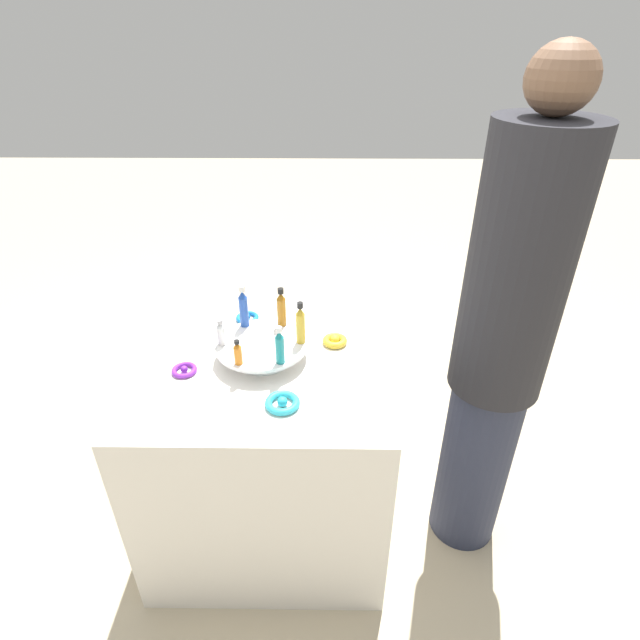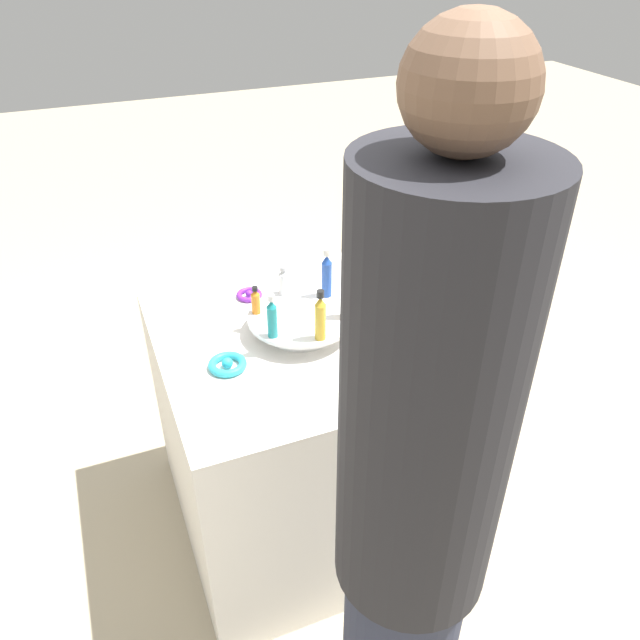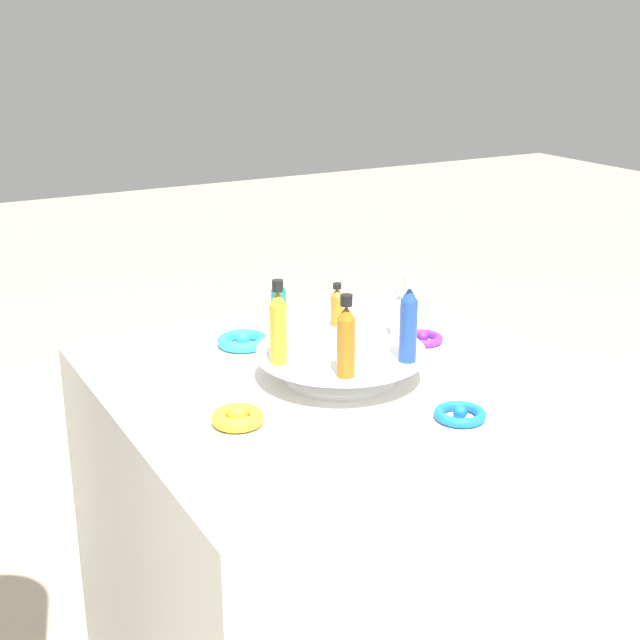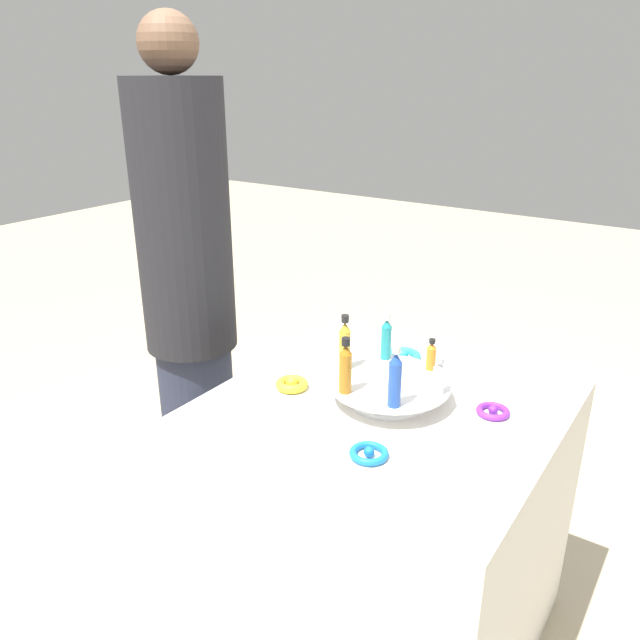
% 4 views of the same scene
% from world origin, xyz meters
% --- Properties ---
extents(party_table, '(0.82, 0.82, 0.77)m').
position_xyz_m(party_table, '(0.00, 0.00, 0.39)').
color(party_table, silver).
rests_on(party_table, ground_plane).
extents(display_stand, '(0.31, 0.31, 0.06)m').
position_xyz_m(display_stand, '(0.00, 0.00, 0.81)').
color(display_stand, white).
rests_on(display_stand, party_table).
extents(bottle_teal, '(0.03, 0.03, 0.13)m').
position_xyz_m(bottle_teal, '(0.07, -0.11, 0.89)').
color(bottle_teal, teal).
rests_on(bottle_teal, display_stand).
extents(bottle_gold, '(0.03, 0.03, 0.15)m').
position_xyz_m(bottle_gold, '(0.13, 0.01, 0.90)').
color(bottle_gold, gold).
rests_on(bottle_gold, display_stand).
extents(bottle_amber, '(0.03, 0.03, 0.14)m').
position_xyz_m(bottle_amber, '(0.06, 0.11, 0.90)').
color(bottle_amber, '#AD6B19').
rests_on(bottle_amber, display_stand).
extents(bottle_blue, '(0.03, 0.03, 0.15)m').
position_xyz_m(bottle_blue, '(-0.07, 0.11, 0.90)').
color(bottle_blue, '#234CAD').
rests_on(bottle_blue, display_stand).
extents(bottle_clear, '(0.03, 0.03, 0.09)m').
position_xyz_m(bottle_clear, '(-0.13, -0.01, 0.87)').
color(bottle_clear, silver).
rests_on(bottle_clear, display_stand).
extents(bottle_orange, '(0.03, 0.03, 0.08)m').
position_xyz_m(bottle_orange, '(-0.06, -0.11, 0.87)').
color(bottle_orange, orange).
rests_on(bottle_orange, display_stand).
extents(ribbon_bow_blue, '(0.09, 0.09, 0.02)m').
position_xyz_m(ribbon_bow_blue, '(-0.08, 0.24, 0.78)').
color(ribbon_bow_blue, blue).
rests_on(ribbon_bow_blue, party_table).
extents(ribbon_bow_purple, '(0.08, 0.08, 0.02)m').
position_xyz_m(ribbon_bow_purple, '(-0.24, -0.08, 0.78)').
color(ribbon_bow_purple, purple).
rests_on(ribbon_bow_purple, party_table).
extents(ribbon_bow_teal, '(0.10, 0.10, 0.03)m').
position_xyz_m(ribbon_bow_teal, '(0.08, -0.24, 0.78)').
color(ribbon_bow_teal, '#2DB7CC').
rests_on(ribbon_bow_teal, party_table).
extents(ribbon_bow_gold, '(0.09, 0.09, 0.03)m').
position_xyz_m(ribbon_bow_gold, '(0.24, 0.08, 0.78)').
color(ribbon_bow_gold, gold).
rests_on(ribbon_bow_gold, party_table).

